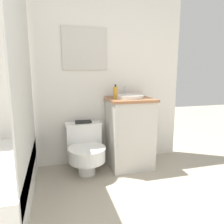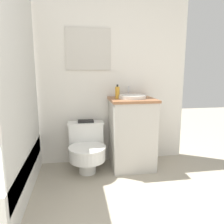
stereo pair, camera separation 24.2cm
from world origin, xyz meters
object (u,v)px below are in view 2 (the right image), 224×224
Objects in this scene: sink at (132,97)px; book_on_tank at (86,121)px; soap_bottle at (117,92)px; toilet at (87,147)px.

book_on_tank is at bearing 169.92° from sink.
soap_bottle is (-0.18, 0.01, 0.05)m from sink.
soap_bottle is 0.86× the size of book_on_tank.
book_on_tank is (-0.00, 0.14, 0.28)m from toilet.
sink reaches higher than toilet.
sink is 2.27× the size of soap_bottle.
toilet is 1.52× the size of sink.
toilet is 0.75m from soap_bottle.
sink is 1.94× the size of book_on_tank.
toilet is at bearing -175.83° from sink.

